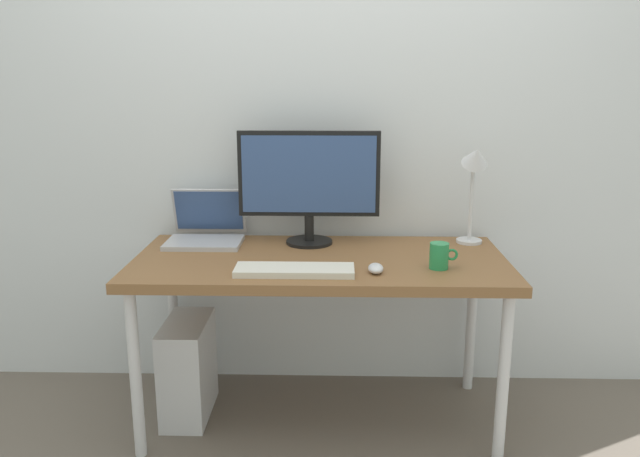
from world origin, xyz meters
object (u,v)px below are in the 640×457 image
at_px(laptop, 206,229).
at_px(mouse, 376,268).
at_px(monitor, 309,180).
at_px(desk_lamp, 475,172).
at_px(coffee_mug, 440,256).
at_px(keyboard, 295,270).
at_px(desk, 320,272).
at_px(computer_tower, 188,368).

bearing_deg(laptop, mouse, -30.88).
bearing_deg(monitor, desk_lamp, 0.06).
height_order(desk_lamp, coffee_mug, desk_lamp).
bearing_deg(keyboard, mouse, 2.86).
bearing_deg(desk, desk_lamp, 18.55).
relative_size(laptop, keyboard, 0.73).
bearing_deg(desk_lamp, monitor, -179.94).
bearing_deg(monitor, laptop, 177.49).
relative_size(desk, monitor, 2.48).
bearing_deg(computer_tower, keyboard, -26.07).
height_order(desk, desk_lamp, desk_lamp).
bearing_deg(desk, mouse, -42.33).
bearing_deg(desk_lamp, coffee_mug, -118.43).
distance_m(desk, keyboard, 0.24).
relative_size(desk, desk_lamp, 3.34).
relative_size(desk_lamp, mouse, 4.95).
relative_size(monitor, computer_tower, 1.43).
xyz_separation_m(laptop, coffee_mug, (0.96, -0.37, -0.01)).
bearing_deg(laptop, coffee_mug, -21.05).
distance_m(monitor, laptop, 0.50).
height_order(desk, computer_tower, desk).
distance_m(keyboard, mouse, 0.30).
distance_m(laptop, computer_tower, 0.60).
bearing_deg(coffee_mug, computer_tower, 171.16).
distance_m(desk_lamp, keyboard, 0.90).
xyz_separation_m(desk, monitor, (-0.05, 0.22, 0.34)).
height_order(laptop, keyboard, laptop).
bearing_deg(desk_lamp, mouse, -136.62).
distance_m(laptop, coffee_mug, 1.03).
bearing_deg(mouse, desk_lamp, 43.38).
relative_size(keyboard, mouse, 4.89).
bearing_deg(mouse, laptop, 149.12).
xyz_separation_m(mouse, coffee_mug, (0.24, 0.06, 0.03)).
bearing_deg(monitor, computer_tower, -159.56).
bearing_deg(mouse, desk, 137.67).
relative_size(laptop, coffee_mug, 2.98).
xyz_separation_m(monitor, coffee_mug, (0.51, -0.35, -0.23)).
height_order(desk, monitor, monitor).
distance_m(desk, monitor, 0.40).
height_order(monitor, coffee_mug, monitor).
height_order(laptop, computer_tower, laptop).
distance_m(coffee_mug, computer_tower, 1.17).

